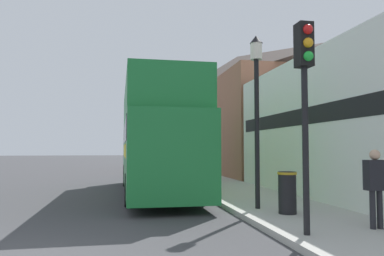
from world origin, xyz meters
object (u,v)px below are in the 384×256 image
lamp_post_nearest (257,88)px  pedestrian_nearest (375,181)px  traffic_signal (305,79)px  lamp_post_third (164,128)px  lamp_post_second (185,112)px  litter_bin (287,191)px  tour_bus (156,146)px  parked_car_ahead_of_bus (153,166)px

lamp_post_nearest → pedestrian_nearest: bearing=-63.6°
traffic_signal → lamp_post_third: lamp_post_third is taller
lamp_post_second → litter_bin: size_ratio=4.96×
tour_bus → pedestrian_nearest: tour_bus is taller
pedestrian_nearest → lamp_post_second: size_ratio=0.31×
lamp_post_nearest → traffic_signal: bearing=-93.8°
tour_bus → lamp_post_nearest: (2.27, -5.00, 1.56)m
parked_car_ahead_of_bus → litter_bin: bearing=-79.5°
traffic_signal → lamp_post_second: size_ratio=0.78×
lamp_post_third → lamp_post_nearest: bearing=-89.1°
tour_bus → traffic_signal: 8.46m
tour_bus → traffic_signal: bearing=-75.7°
lamp_post_nearest → lamp_post_second: (-0.33, 9.62, 0.25)m
litter_bin → tour_bus: bearing=114.6°
traffic_signal → litter_bin: 3.31m
parked_car_ahead_of_bus → traffic_signal: 15.63m
pedestrian_nearest → lamp_post_nearest: bearing=116.4°
pedestrian_nearest → lamp_post_third: bearing=94.5°
traffic_signal → tour_bus: bearing=104.3°
tour_bus → lamp_post_nearest: 5.71m
lamp_post_second → litter_bin: bearing=-85.8°
pedestrian_nearest → litter_bin: (-0.99, 1.97, -0.41)m
tour_bus → lamp_post_third: size_ratio=2.19×
traffic_signal → litter_bin: (0.64, 2.21, -2.38)m
pedestrian_nearest → lamp_post_nearest: (-1.42, 2.87, 2.29)m
tour_bus → traffic_signal: (2.06, -8.11, 1.25)m
tour_bus → lamp_post_third: lamp_post_third is taller
litter_bin → lamp_post_third: bearing=92.1°
lamp_post_second → lamp_post_third: size_ratio=1.11×
traffic_signal → lamp_post_third: bearing=90.3°
traffic_signal → lamp_post_second: 12.75m
lamp_post_nearest → litter_bin: lamp_post_nearest is taller
tour_bus → pedestrian_nearest: size_ratio=6.41×
tour_bus → lamp_post_second: size_ratio=1.98×
parked_car_ahead_of_bus → traffic_signal: size_ratio=1.13×
litter_bin → traffic_signal: bearing=-106.2°
pedestrian_nearest → lamp_post_third: size_ratio=0.34×
tour_bus → pedestrian_nearest: bearing=-64.8°
traffic_signal → lamp_post_nearest: (0.21, 3.11, 0.32)m
lamp_post_nearest → litter_bin: (0.44, -0.90, -2.70)m
lamp_post_nearest → lamp_post_third: (-0.31, 19.25, -0.05)m
parked_car_ahead_of_bus → lamp_post_nearest: bearing=-80.8°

